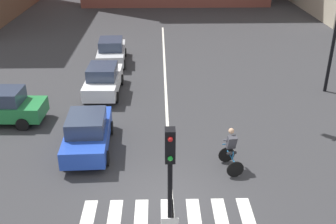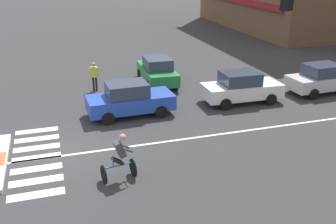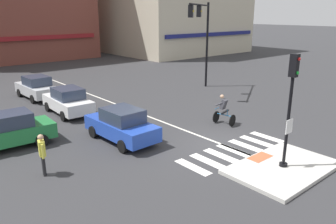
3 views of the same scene
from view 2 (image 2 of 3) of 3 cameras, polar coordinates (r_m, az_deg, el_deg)
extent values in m
plane|color=#333335|center=(15.60, -15.97, -6.11)|extent=(300.00, 300.00, 0.00)
cube|color=silver|center=(17.98, -18.81, -2.63)|extent=(0.44, 1.80, 0.01)
cube|color=silver|center=(17.19, -18.82, -3.77)|extent=(0.44, 1.80, 0.01)
cube|color=silver|center=(16.40, -18.83, -5.02)|extent=(0.44, 1.80, 0.01)
cube|color=silver|center=(15.62, -18.85, -6.40)|extent=(0.44, 1.80, 0.01)
cube|color=silver|center=(14.85, -18.87, -7.92)|extent=(0.44, 1.80, 0.01)
cube|color=silver|center=(14.10, -18.89, -9.61)|extent=(0.44, 1.80, 0.01)
cube|color=silver|center=(13.35, -18.91, -11.48)|extent=(0.44, 1.80, 0.01)
cube|color=silver|center=(18.35, 16.87, -1.90)|extent=(0.14, 28.00, 0.01)
cube|color=maroon|center=(42.50, 9.87, 16.03)|extent=(17.92, 0.30, 0.50)
cube|color=silver|center=(23.46, 21.95, 4.24)|extent=(1.87, 4.17, 0.70)
cube|color=#2D384C|center=(23.18, 21.90, 5.79)|extent=(1.56, 1.96, 0.64)
cylinder|color=black|center=(24.97, 22.82, 4.26)|extent=(0.21, 0.61, 0.60)
cylinder|color=black|center=(23.37, 18.16, 3.78)|extent=(0.21, 0.61, 0.60)
cylinder|color=black|center=(22.15, 20.72, 2.49)|extent=(0.21, 0.61, 0.60)
cube|color=#237A3D|center=(23.34, -1.62, 5.75)|extent=(4.16, 1.85, 0.70)
cube|color=#2D384C|center=(23.03, -1.55, 7.25)|extent=(1.95, 1.55, 0.64)
cylinder|color=black|center=(24.46, -4.23, 5.59)|extent=(0.61, 0.20, 0.60)
cylinder|color=black|center=(24.82, -0.44, 5.89)|extent=(0.61, 0.20, 0.60)
cylinder|color=black|center=(22.08, -2.93, 3.84)|extent=(0.61, 0.20, 0.60)
cylinder|color=black|center=(22.47, 1.23, 4.19)|extent=(0.61, 0.20, 0.60)
cube|color=#2347B7|center=(18.59, -5.57, 1.43)|extent=(1.85, 4.16, 0.70)
cube|color=#2D384C|center=(18.34, -6.10, 3.34)|extent=(1.55, 1.95, 0.64)
cylinder|color=black|center=(19.78, -2.55, 1.70)|extent=(0.20, 0.61, 0.60)
cylinder|color=black|center=(18.29, -1.02, 0.02)|extent=(0.20, 0.61, 0.60)
cylinder|color=black|center=(19.25, -9.81, 0.81)|extent=(0.20, 0.61, 0.60)
cylinder|color=black|center=(17.72, -8.84, -0.99)|extent=(0.20, 0.61, 0.60)
cube|color=white|center=(20.60, 10.84, 3.18)|extent=(1.79, 4.14, 0.70)
cube|color=#2D384C|center=(20.34, 10.59, 4.93)|extent=(1.52, 1.93, 0.64)
cylinder|color=black|center=(21.98, 12.79, 3.24)|extent=(0.19, 0.60, 0.60)
cylinder|color=black|center=(20.62, 14.96, 1.81)|extent=(0.19, 0.60, 0.60)
cylinder|color=black|center=(20.91, 6.64, 2.69)|extent=(0.19, 0.60, 0.60)
cylinder|color=black|center=(19.48, 8.50, 1.15)|extent=(0.19, 0.60, 0.60)
cylinder|color=black|center=(13.52, -5.19, -8.21)|extent=(0.66, 0.14, 0.66)
cylinder|color=black|center=(13.24, -9.47, -9.14)|extent=(0.66, 0.14, 0.66)
cylinder|color=#2370AD|center=(13.26, -7.35, -7.86)|extent=(0.19, 0.89, 0.05)
cylinder|color=#2370AD|center=(13.13, -8.13, -7.33)|extent=(0.04, 0.04, 0.30)
cylinder|color=#2370AD|center=(13.26, -5.46, -6.31)|extent=(0.44, 0.10, 0.04)
cylinder|color=black|center=(13.24, -7.58, -7.04)|extent=(0.18, 0.41, 0.33)
cylinder|color=black|center=(13.10, -7.35, -7.35)|extent=(0.18, 0.41, 0.33)
cube|color=#3F3F47|center=(13.00, -7.14, -5.44)|extent=(0.40, 0.43, 0.60)
sphere|color=tan|center=(12.85, -6.72, -3.71)|extent=(0.22, 0.22, 0.22)
cylinder|color=#3F3F47|center=(13.19, -6.64, -5.01)|extent=(0.15, 0.46, 0.31)
cylinder|color=#3F3F47|center=(12.92, -6.14, -5.58)|extent=(0.15, 0.46, 0.31)
cylinder|color=black|center=(22.47, -10.54, 4.11)|extent=(0.12, 0.12, 0.82)
cylinder|color=black|center=(22.48, -10.95, 4.09)|extent=(0.12, 0.12, 0.82)
cube|color=#DBD64C|center=(22.28, -10.87, 5.84)|extent=(0.29, 0.40, 0.60)
cylinder|color=#DBD64C|center=(22.27, -10.27, 5.74)|extent=(0.09, 0.09, 0.56)
cylinder|color=#DBD64C|center=(22.32, -11.45, 5.69)|extent=(0.09, 0.09, 0.56)
sphere|color=tan|center=(22.16, -10.95, 6.93)|extent=(0.22, 0.22, 0.22)
camera|label=1|loc=(18.24, -59.87, 17.36)|focal=43.53mm
camera|label=3|loc=(26.93, -39.59, 14.70)|focal=35.33mm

